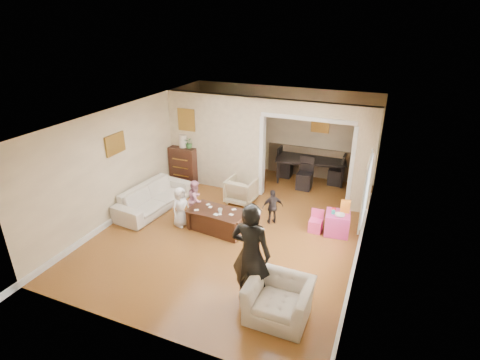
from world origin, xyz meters
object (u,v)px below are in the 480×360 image
at_px(dresser, 185,165).
at_px(dining_table, 310,169).
at_px(child_toddler, 273,207).
at_px(child_kneel_b, 196,200).
at_px(table_lamp, 183,141).
at_px(play_table, 337,223).
at_px(armchair_front, 279,300).
at_px(child_kneel_a, 180,207).
at_px(coffee_table, 217,220).
at_px(cyan_cup, 333,212).
at_px(adult_person, 251,254).
at_px(sofa, 154,198).
at_px(coffee_cup, 220,211).
at_px(armchair_back, 241,190).

relative_size(dresser, dining_table, 0.54).
bearing_deg(dining_table, child_toddler, -106.41).
bearing_deg(child_toddler, child_kneel_b, -18.69).
height_order(table_lamp, play_table, table_lamp).
bearing_deg(child_kneel_b, armchair_front, -143.26).
relative_size(child_kneel_a, child_kneel_b, 0.99).
bearing_deg(coffee_table, armchair_front, -44.54).
bearing_deg(coffee_table, dining_table, 70.20).
relative_size(cyan_cup, dining_table, 0.04).
xyz_separation_m(play_table, child_toddler, (-1.46, -0.12, 0.17)).
relative_size(adult_person, child_kneel_b, 1.91).
bearing_deg(armchair_front, child_kneel_b, 140.33).
bearing_deg(play_table, armchair_front, -98.67).
height_order(table_lamp, child_kneel_a, table_lamp).
distance_m(coffee_table, play_table, 2.65).
bearing_deg(adult_person, dining_table, -88.30).
bearing_deg(adult_person, sofa, -32.70).
bearing_deg(coffee_cup, cyan_cup, 20.76).
bearing_deg(coffee_table, play_table, 19.23).
distance_m(dresser, table_lamp, 0.71).
bearing_deg(child_toddler, adult_person, 66.89).
height_order(armchair_front, play_table, armchair_front).
bearing_deg(armchair_back, adult_person, 117.78).
relative_size(play_table, dining_table, 0.26).
height_order(coffee_cup, play_table, coffee_cup).
bearing_deg(child_toddler, play_table, 151.77).
distance_m(armchair_back, dining_table, 2.45).
bearing_deg(sofa, table_lamp, 9.50).
height_order(coffee_table, dining_table, dining_table).
bearing_deg(cyan_cup, coffee_cup, -159.24).
bearing_deg(dresser, coffee_table, -45.08).
height_order(sofa, table_lamp, table_lamp).
bearing_deg(sofa, adult_person, -116.19).
distance_m(coffee_table, adult_person, 2.47).
bearing_deg(armchair_front, child_kneel_a, 147.63).
height_order(armchair_front, adult_person, adult_person).
xyz_separation_m(armchair_back, armchair_front, (2.09, -3.51, 0.00)).
distance_m(dresser, child_kneel_b, 2.15).
height_order(armchair_front, cyan_cup, armchair_front).
distance_m(coffee_table, child_kneel_b, 0.80).
relative_size(armchair_back, table_lamp, 1.98).
xyz_separation_m(coffee_cup, cyan_cup, (2.31, 0.87, 0.01)).
bearing_deg(child_kneel_b, adult_person, -147.20).
height_order(coffee_table, child_kneel_b, child_kneel_b).
bearing_deg(dining_table, adult_person, -99.33).
bearing_deg(coffee_cup, adult_person, -51.80).
xyz_separation_m(armchair_back, adult_person, (1.54, -3.31, 0.59)).
relative_size(dresser, coffee_table, 0.84).
relative_size(sofa, play_table, 4.08).
distance_m(dining_table, child_kneel_a, 4.27).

